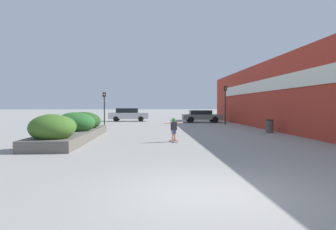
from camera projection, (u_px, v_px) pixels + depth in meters
The scene contains 10 objects.
ground_plane at pixel (207, 193), 6.43m from camera, with size 300.00×300.00×0.00m, color gray.
building_wall_right at pixel (286, 94), 20.57m from camera, with size 0.67×40.73×5.38m.
planter_box at pixel (74, 127), 16.44m from camera, with size 2.25×9.77×1.51m.
skateboard at pixel (174, 141), 15.36m from camera, with size 0.46×0.64×0.09m.
skateboarder at pixel (174, 127), 15.33m from camera, with size 0.99×0.54×1.15m.
trash_bin at pixel (269, 126), 20.54m from camera, with size 0.53×0.53×0.91m.
car_leftmost at pixel (201, 116), 33.32m from camera, with size 4.33×1.90×1.36m.
car_center_left at pixel (129, 114), 35.98m from camera, with size 4.71×1.86×1.56m.
traffic_light_left at pixel (104, 102), 29.09m from camera, with size 0.28×0.30×3.18m.
traffic_light_right at pixel (225, 99), 29.47m from camera, with size 0.28×0.30×3.81m.
Camera 1 is at (-1.18, -6.32, 1.87)m, focal length 32.00 mm.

